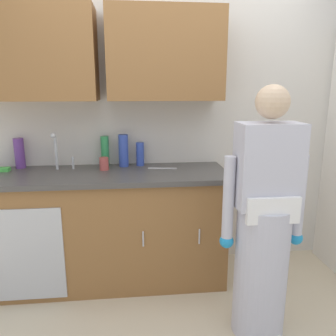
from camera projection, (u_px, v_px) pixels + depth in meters
name	position (u px, v px, depth m)	size (l,w,h in m)	color
ground_plane	(185.00, 330.00, 2.27)	(9.00, 9.00, 0.00)	beige
kitchen_wall_with_uppers	(154.00, 103.00, 2.87)	(4.80, 0.44, 2.70)	beige
counter_cabinet	(107.00, 229.00, 2.78)	(1.90, 0.62, 0.90)	brown
countertop	(105.00, 175.00, 2.68)	(1.96, 0.66, 0.04)	#474442
sink	(59.00, 175.00, 2.64)	(0.50, 0.36, 0.35)	#B7BABF
person_at_sink	(263.00, 235.00, 2.12)	(0.55, 0.34, 1.62)	white
bottle_cleaner_spray	(105.00, 151.00, 2.85)	(0.07, 0.07, 0.26)	#2D8C4C
bottle_dish_liquid	(19.00, 153.00, 2.79)	(0.08, 0.08, 0.25)	#66388C
bottle_water_tall	(140.00, 154.00, 2.89)	(0.07, 0.07, 0.20)	#334CB2
bottle_water_short	(123.00, 151.00, 2.85)	(0.08, 0.08, 0.27)	#334CB2
cup_by_sink	(104.00, 164.00, 2.74)	(0.08, 0.08, 0.10)	#B24C47
knife_on_counter	(162.00, 168.00, 2.80)	(0.24, 0.02, 0.01)	silver
sponge	(3.00, 169.00, 2.70)	(0.11, 0.07, 0.03)	#4CBF4C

